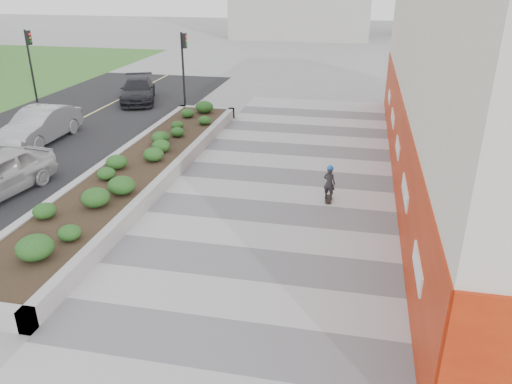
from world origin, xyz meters
TOP-DOWN VIEW (x-y plane):
  - ground at (0.00, 0.00)m, footprint 160.00×160.00m
  - walkway at (0.00, 3.00)m, footprint 8.00×36.00m
  - building at (6.98, 8.98)m, footprint 6.04×24.08m
  - planter at (-5.50, 7.00)m, footprint 3.00×18.00m
  - traffic_signal_near at (-7.23, 17.50)m, footprint 0.33×0.28m
  - traffic_signal_far at (-16.43, 17.00)m, footprint 0.33×0.28m
  - manhole_cover at (0.50, 3.00)m, footprint 0.44×0.44m
  - skateboarder at (1.72, 6.30)m, footprint 0.48×0.73m
  - car_silver at (-11.66, 10.16)m, footprint 1.66×4.71m
  - car_dark at (-10.58, 18.42)m, footprint 3.51×5.13m

SIDE VIEW (x-z plane):
  - ground at x=0.00m, z-range 0.00..0.00m
  - manhole_cover at x=0.50m, z-range 0.00..0.01m
  - walkway at x=0.00m, z-range 0.00..0.01m
  - planter at x=-5.50m, z-range -0.03..0.87m
  - skateboarder at x=1.72m, z-range 0.01..1.30m
  - car_dark at x=-10.58m, z-range 0.00..1.38m
  - car_silver at x=-11.66m, z-range 0.00..1.55m
  - traffic_signal_near at x=-7.23m, z-range 0.66..4.86m
  - traffic_signal_far at x=-16.43m, z-range 0.66..4.86m
  - building at x=6.98m, z-range -0.02..7.98m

